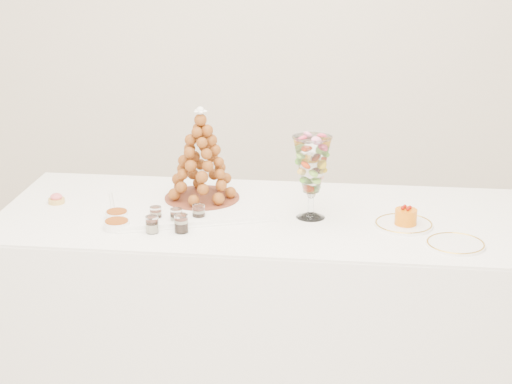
{
  "coord_description": "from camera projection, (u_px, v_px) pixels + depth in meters",
  "views": [
    {
      "loc": [
        0.27,
        -2.84,
        2.0
      ],
      "look_at": [
        0.05,
        0.22,
        0.95
      ],
      "focal_mm": 60.0,
      "sensor_mm": 36.0,
      "label": 1
    }
  ],
  "objects": [
    {
      "name": "pink_tart",
      "position": [
        56.0,
        199.0,
        3.51
      ],
      "size": [
        0.07,
        0.07,
        0.04
      ],
      "color": "tan",
      "rests_on": "buffet_table"
    },
    {
      "name": "spare_plate",
      "position": [
        456.0,
        244.0,
        3.09
      ],
      "size": [
        0.21,
        0.21,
        0.01
      ],
      "primitive_type": "cylinder",
      "color": "white",
      "rests_on": "buffet_table"
    },
    {
      "name": "verrine_b",
      "position": [
        176.0,
        217.0,
        3.28
      ],
      "size": [
        0.05,
        0.05,
        0.06
      ],
      "primitive_type": "cylinder",
      "rotation": [
        0.0,
        0.0,
        -0.12
      ],
      "color": "white",
      "rests_on": "buffet_table"
    },
    {
      "name": "verrine_c",
      "position": [
        199.0,
        213.0,
        3.31
      ],
      "size": [
        0.05,
        0.05,
        0.07
      ],
      "primitive_type": "cylinder",
      "rotation": [
        0.0,
        0.0,
        -0.06
      ],
      "color": "white",
      "rests_on": "buffet_table"
    },
    {
      "name": "verrine_a",
      "position": [
        156.0,
        214.0,
        3.3
      ],
      "size": [
        0.05,
        0.05,
        0.06
      ],
      "primitive_type": "cylinder",
      "rotation": [
        0.0,
        0.0,
        0.2
      ],
      "color": "white",
      "rests_on": "buffet_table"
    },
    {
      "name": "croquembouche",
      "position": [
        201.0,
        155.0,
        3.45
      ],
      "size": [
        0.32,
        0.32,
        0.38
      ],
      "rotation": [
        0.0,
        0.0,
        -0.32
      ],
      "color": "brown",
      "rests_on": "lace_tray"
    },
    {
      "name": "cake_plate",
      "position": [
        404.0,
        224.0,
        3.27
      ],
      "size": [
        0.22,
        0.22,
        0.01
      ],
      "primitive_type": "cylinder",
      "color": "white",
      "rests_on": "buffet_table"
    },
    {
      "name": "verrine_e",
      "position": [
        181.0,
        223.0,
        3.2
      ],
      "size": [
        0.07,
        0.07,
        0.07
      ],
      "primitive_type": "cylinder",
      "rotation": [
        0.0,
        0.0,
        0.32
      ],
      "color": "white",
      "rests_on": "buffet_table"
    },
    {
      "name": "mousse_cake",
      "position": [
        406.0,
        216.0,
        3.25
      ],
      "size": [
        0.08,
        0.08,
        0.07
      ],
      "color": "orange",
      "rests_on": "cake_plate"
    },
    {
      "name": "verrine_d",
      "position": [
        152.0,
        224.0,
        3.2
      ],
      "size": [
        0.05,
        0.05,
        0.06
      ],
      "primitive_type": "cylinder",
      "rotation": [
        0.0,
        0.0,
        0.13
      ],
      "color": "white",
      "rests_on": "buffet_table"
    },
    {
      "name": "ramekin_front",
      "position": [
        117.0,
        225.0,
        3.24
      ],
      "size": [
        0.1,
        0.1,
        0.03
      ],
      "primitive_type": "cylinder",
      "color": "white",
      "rests_on": "buffet_table"
    },
    {
      "name": "macaron_vase",
      "position": [
        312.0,
        165.0,
        3.29
      ],
      "size": [
        0.15,
        0.15,
        0.33
      ],
      "color": "white",
      "rests_on": "buffet_table"
    },
    {
      "name": "buffet_table",
      "position": [
        267.0,
        307.0,
        3.53
      ],
      "size": [
        2.19,
        0.96,
        0.82
      ],
      "rotation": [
        0.0,
        0.0,
        -0.05
      ],
      "color": "white",
      "rests_on": "ground"
    },
    {
      "name": "lace_tray",
      "position": [
        190.0,
        205.0,
        3.47
      ],
      "size": [
        0.7,
        0.6,
        0.02
      ],
      "primitive_type": "cube",
      "rotation": [
        0.0,
        0.0,
        0.29
      ],
      "color": "white",
      "rests_on": "buffet_table"
    },
    {
      "name": "ramekin_back",
      "position": [
        117.0,
        215.0,
        3.34
      ],
      "size": [
        0.09,
        0.09,
        0.03
      ],
      "primitive_type": "cylinder",
      "color": "white",
      "rests_on": "buffet_table"
    }
  ]
}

